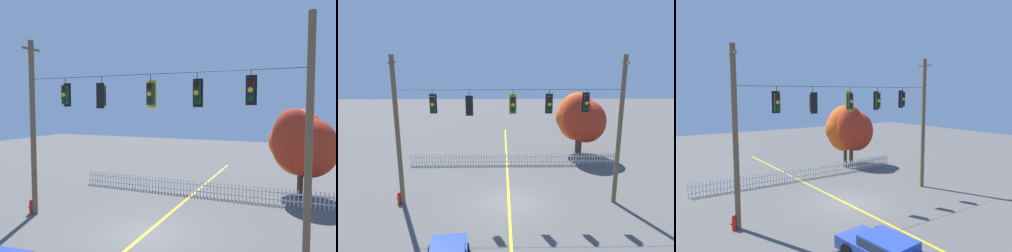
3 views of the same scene
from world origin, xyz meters
TOP-DOWN VIEW (x-y plane):
  - ground at (0.00, 0.00)m, footprint 80.00×80.00m
  - lane_centerline_stripe at (0.00, 0.00)m, footprint 0.16×36.00m
  - signal_support_span at (0.00, 0.00)m, footprint 13.52×1.10m
  - traffic_signal_eastbound_side at (-4.44, 0.01)m, footprint 0.43×0.38m
  - traffic_signal_northbound_primary at (-2.31, -0.01)m, footprint 0.43×0.38m
  - traffic_signal_northbound_secondary at (0.22, 0.01)m, footprint 0.43×0.38m
  - traffic_signal_southbound_primary at (2.35, 0.01)m, footprint 0.43×0.38m
  - traffic_signal_westbound_side at (4.52, 0.01)m, footprint 0.43×0.38m
  - white_picket_fence at (0.57, 6.59)m, footprint 17.05×0.06m
  - autumn_maple_near_fence at (6.60, 8.47)m, footprint 3.91×3.15m
  - autumn_maple_mid at (6.22, 9.70)m, footprint 3.62×3.02m
  - fire_hydrant at (-6.85, -0.04)m, footprint 0.38×0.22m

SIDE VIEW (x-z plane):
  - ground at x=0.00m, z-range 0.00..0.00m
  - lane_centerline_stripe at x=0.00m, z-range 0.00..0.01m
  - fire_hydrant at x=-6.85m, z-range -0.01..0.77m
  - white_picket_fence at x=0.57m, z-range 0.00..1.00m
  - autumn_maple_near_fence at x=6.60m, z-range 0.56..6.19m
  - autumn_maple_mid at x=6.22m, z-range 0.59..6.17m
  - signal_support_span at x=0.00m, z-range 0.08..9.23m
  - traffic_signal_northbound_primary at x=-2.31m, z-range 5.49..6.99m
  - traffic_signal_northbound_secondary at x=0.22m, z-range 5.55..7.02m
  - traffic_signal_southbound_primary at x=2.35m, z-range 5.58..7.02m
  - traffic_signal_eastbound_side at x=-4.44m, z-range 5.61..7.02m
  - traffic_signal_westbound_side at x=4.52m, z-range 5.69..7.06m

